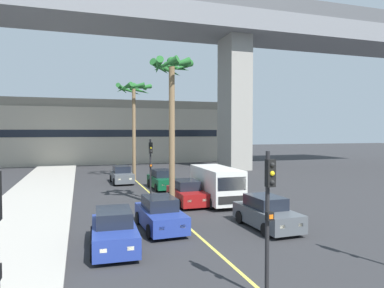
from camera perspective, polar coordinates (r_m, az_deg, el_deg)
sidewalk_left at (r=18.67m, az=-26.84°, el=-12.63°), size 4.80×80.00×0.15m
lane_stripe_center at (r=26.76m, az=-6.62°, el=-8.13°), size 0.14×56.00×0.01m
bridge_overpass at (r=42.41m, az=-8.85°, el=18.59°), size 88.57×8.00×20.56m
pier_building_backdrop at (r=54.68m, az=-12.46°, el=1.87°), size 33.57×8.04×9.28m
car_queue_front at (r=14.94m, az=-12.59°, el=-13.61°), size 1.95×4.16×1.56m
car_queue_second at (r=22.96m, az=-0.88°, el=-8.01°), size 1.86×4.11×1.56m
car_queue_third at (r=29.20m, az=-4.87°, el=-5.84°), size 1.94×4.15×1.56m
car_queue_fourth at (r=17.89m, az=12.01°, el=-10.97°), size 1.92×4.14×1.56m
car_queue_fifth at (r=17.35m, az=-5.21°, el=-11.34°), size 1.95×4.16×1.56m
car_queue_sixth at (r=32.84m, az=-11.36°, el=-4.99°), size 1.91×4.14×1.56m
delivery_van at (r=23.18m, az=3.98°, el=-6.50°), size 2.23×5.28×2.36m
traffic_light_median_near at (r=10.09m, az=12.37°, el=-9.59°), size 0.24×0.37×4.20m
traffic_light_median_far at (r=24.32m, az=-6.75°, el=-2.72°), size 0.24×0.37×4.20m
palm_tree_near_median at (r=34.46m, az=-9.44°, el=7.18°), size 3.54×3.57×9.40m
palm_tree_mid_median at (r=21.17m, az=-3.30°, el=9.35°), size 2.64×2.69×9.16m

